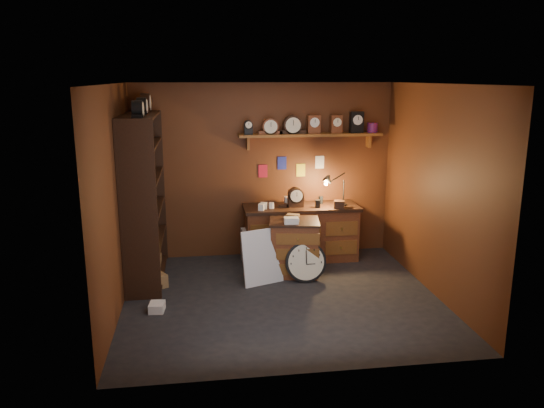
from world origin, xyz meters
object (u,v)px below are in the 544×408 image
Objects in this scene: low_cabinet at (294,245)px; workbench at (301,229)px; shelving_unit at (142,191)px; big_round_clock at (306,262)px.

workbench is at bearing 79.79° from low_cabinet.
low_cabinet is (2.11, -0.14, -0.82)m from shelving_unit.
workbench is at bearing 11.99° from shelving_unit.
low_cabinet is at bearing 109.97° from big_round_clock.
low_cabinet is (-0.22, -0.64, -0.04)m from workbench.
shelving_unit is 2.26m from low_cabinet.
low_cabinet is at bearing -3.93° from shelving_unit.
shelving_unit is 2.46m from big_round_clock.
low_cabinet reaches higher than big_round_clock.
big_round_clock is (0.11, -0.30, -0.15)m from low_cabinet.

